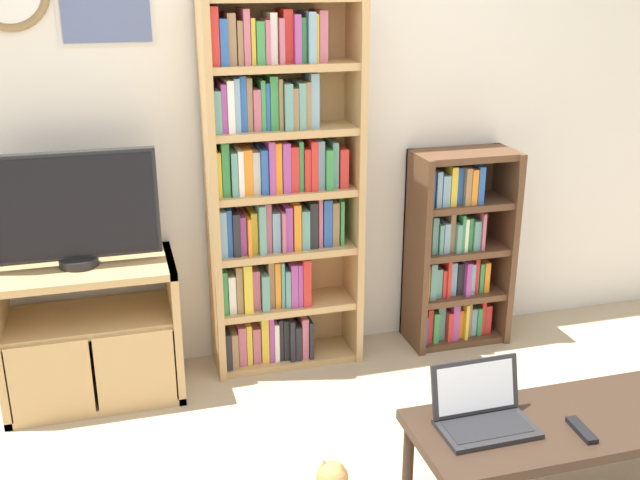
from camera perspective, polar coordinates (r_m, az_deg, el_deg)
wall_back at (r=3.87m, az=-3.11°, el=9.54°), size 6.64×0.09×2.60m
tv_stand at (r=3.80m, az=-17.03°, el=-6.79°), size 0.83×0.46×0.69m
television at (r=3.60m, az=-18.33°, el=2.23°), size 0.77×0.18×0.54m
bookshelf_tall at (r=3.78m, az=-3.34°, el=3.77°), size 0.77×0.28×1.90m
bookshelf_short at (r=4.22m, az=10.16°, el=-0.91°), size 0.55×0.30×1.10m
coffee_table at (r=3.08m, az=17.68°, el=-13.60°), size 1.14×0.48×0.39m
laptop at (r=2.93m, az=12.24°, el=-12.62°), size 0.36×0.25×0.23m
remote_near_laptop at (r=3.01m, az=19.31°, el=-13.50°), size 0.05×0.16×0.02m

